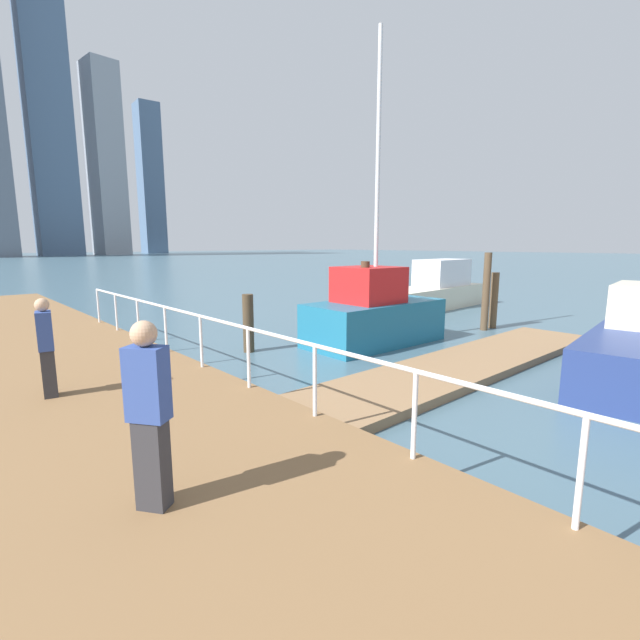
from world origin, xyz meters
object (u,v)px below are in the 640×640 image
moored_boat_2 (434,291)px  pedestrian_1 (149,412)px  moored_boat_0 (373,314)px  pedestrian_2 (46,347)px

moored_boat_2 → pedestrian_1: pedestrian_1 is taller
moored_boat_0 → moored_boat_2: 8.01m
pedestrian_1 → pedestrian_2: (-0.05, 4.22, -0.11)m
moored_boat_0 → moored_boat_2: bearing=21.9°
moored_boat_0 → pedestrian_1: bearing=-151.3°
moored_boat_2 → pedestrian_2: bearing=-168.3°
moored_boat_2 → pedestrian_1: bearing=-154.4°
moored_boat_0 → moored_boat_2: moored_boat_0 is taller
moored_boat_0 → pedestrian_2: size_ratio=5.25×
moored_boat_0 → pedestrian_1: 9.32m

